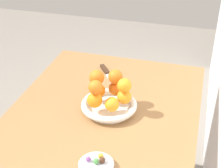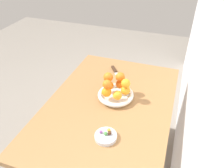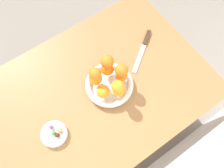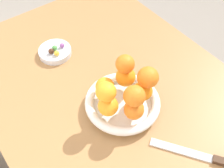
{
  "view_description": "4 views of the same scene",
  "coord_description": "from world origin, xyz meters",
  "px_view_note": "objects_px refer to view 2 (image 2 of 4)",
  "views": [
    {
      "loc": [
        1.03,
        0.34,
        1.56
      ],
      "look_at": [
        -0.07,
        0.03,
        0.87
      ],
      "focal_mm": 55.0,
      "sensor_mm": 36.0,
      "label": 1
    },
    {
      "loc": [
        0.96,
        0.34,
        1.63
      ],
      "look_at": [
        -0.07,
        -0.01,
        0.84
      ],
      "focal_mm": 35.0,
      "sensor_mm": 36.0,
      "label": 2
    },
    {
      "loc": [
        0.14,
        0.34,
        1.72
      ],
      "look_at": [
        -0.06,
        0.05,
        0.85
      ],
      "focal_mm": 35.0,
      "sensor_mm": 36.0,
      "label": 3
    },
    {
      "loc": [
        -0.45,
        0.34,
        1.45
      ],
      "look_at": [
        -0.05,
        0.05,
        0.85
      ],
      "focal_mm": 45.0,
      "sensor_mm": 36.0,
      "label": 4
    }
  ],
  "objects_px": {
    "candy_dish": "(106,136)",
    "candy_ball_4": "(110,133)",
    "orange_7": "(120,77)",
    "orange_2": "(117,95)",
    "candy_ball_0": "(101,132)",
    "dining_table": "(109,114)",
    "candy_ball_2": "(106,134)",
    "orange_5": "(107,84)",
    "orange_1": "(107,92)",
    "orange_8": "(126,83)",
    "knife": "(116,74)",
    "fruit_bowl": "(116,95)",
    "orange_6": "(108,77)",
    "orange_4": "(120,84)",
    "orange_0": "(109,85)",
    "candy_ball_3": "(109,130)",
    "candy_ball_1": "(106,133)",
    "orange_3": "(126,90)"
  },
  "relations": [
    {
      "from": "orange_2",
      "to": "orange_3",
      "type": "height_order",
      "value": "orange_3"
    },
    {
      "from": "orange_6",
      "to": "candy_ball_1",
      "type": "xyz_separation_m",
      "value": [
        0.36,
        0.11,
        -0.1
      ]
    },
    {
      "from": "candy_dish",
      "to": "candy_ball_4",
      "type": "height_order",
      "value": "candy_ball_4"
    },
    {
      "from": "orange_7",
      "to": "orange_8",
      "type": "xyz_separation_m",
      "value": [
        0.06,
        0.05,
        -0.0
      ]
    },
    {
      "from": "orange_4",
      "to": "orange_7",
      "type": "xyz_separation_m",
      "value": [
        0.0,
        0.0,
        0.06
      ]
    },
    {
      "from": "candy_ball_2",
      "to": "knife",
      "type": "xyz_separation_m",
      "value": [
        -0.59,
        -0.13,
        -0.03
      ]
    },
    {
      "from": "dining_table",
      "to": "candy_ball_3",
      "type": "bearing_deg",
      "value": 18.83
    },
    {
      "from": "candy_ball_4",
      "to": "fruit_bowl",
      "type": "bearing_deg",
      "value": -167.91
    },
    {
      "from": "candy_ball_1",
      "to": "candy_ball_3",
      "type": "xyz_separation_m",
      "value": [
        -0.03,
        0.01,
        0.0
      ]
    },
    {
      "from": "orange_3",
      "to": "orange_6",
      "type": "height_order",
      "value": "orange_6"
    },
    {
      "from": "orange_5",
      "to": "knife",
      "type": "xyz_separation_m",
      "value": [
        -0.31,
        -0.04,
        -0.12
      ]
    },
    {
      "from": "orange_7",
      "to": "candy_ball_4",
      "type": "distance_m",
      "value": 0.39
    },
    {
      "from": "orange_1",
      "to": "orange_6",
      "type": "distance_m",
      "value": 0.1
    },
    {
      "from": "orange_4",
      "to": "candy_ball_2",
      "type": "relative_size",
      "value": 3.49
    },
    {
      "from": "candy_dish",
      "to": "orange_8",
      "type": "distance_m",
      "value": 0.35
    },
    {
      "from": "orange_8",
      "to": "candy_ball_2",
      "type": "xyz_separation_m",
      "value": [
        0.33,
        -0.01,
        -0.1
      ]
    },
    {
      "from": "fruit_bowl",
      "to": "candy_dish",
      "type": "distance_m",
      "value": 0.33
    },
    {
      "from": "orange_7",
      "to": "orange_8",
      "type": "height_order",
      "value": "orange_7"
    },
    {
      "from": "orange_0",
      "to": "knife",
      "type": "xyz_separation_m",
      "value": [
        -0.24,
        -0.03,
        -0.06
      ]
    },
    {
      "from": "orange_4",
      "to": "candy_ball_2",
      "type": "xyz_separation_m",
      "value": [
        0.39,
        0.04,
        -0.04
      ]
    },
    {
      "from": "orange_4",
      "to": "orange_1",
      "type": "bearing_deg",
      "value": -27.14
    },
    {
      "from": "orange_2",
      "to": "candy_ball_1",
      "type": "distance_m",
      "value": 0.28
    },
    {
      "from": "orange_0",
      "to": "fruit_bowl",
      "type": "bearing_deg",
      "value": 63.03
    },
    {
      "from": "dining_table",
      "to": "candy_ball_2",
      "type": "xyz_separation_m",
      "value": [
        0.26,
        0.07,
        0.12
      ]
    },
    {
      "from": "candy_ball_1",
      "to": "orange_0",
      "type": "bearing_deg",
      "value": -163.77
    },
    {
      "from": "dining_table",
      "to": "orange_6",
      "type": "relative_size",
      "value": 17.91
    },
    {
      "from": "orange_1",
      "to": "orange_2",
      "type": "height_order",
      "value": "orange_1"
    },
    {
      "from": "dining_table",
      "to": "orange_8",
      "type": "distance_m",
      "value": 0.24
    },
    {
      "from": "fruit_bowl",
      "to": "orange_4",
      "type": "height_order",
      "value": "orange_4"
    },
    {
      "from": "orange_4",
      "to": "candy_ball_4",
      "type": "relative_size",
      "value": 2.9
    },
    {
      "from": "orange_1",
      "to": "knife",
      "type": "relative_size",
      "value": 0.27
    },
    {
      "from": "orange_2",
      "to": "candy_ball_0",
      "type": "height_order",
      "value": "orange_2"
    },
    {
      "from": "candy_ball_2",
      "to": "candy_ball_0",
      "type": "bearing_deg",
      "value": -100.13
    },
    {
      "from": "orange_0",
      "to": "orange_4",
      "type": "height_order",
      "value": "same"
    },
    {
      "from": "orange_2",
      "to": "orange_0",
      "type": "bearing_deg",
      "value": -134.89
    },
    {
      "from": "fruit_bowl",
      "to": "orange_8",
      "type": "height_order",
      "value": "orange_8"
    },
    {
      "from": "orange_0",
      "to": "orange_8",
      "type": "relative_size",
      "value": 1.02
    },
    {
      "from": "candy_ball_0",
      "to": "orange_6",
      "type": "bearing_deg",
      "value": -166.85
    },
    {
      "from": "candy_ball_1",
      "to": "orange_4",
      "type": "bearing_deg",
      "value": -174.12
    },
    {
      "from": "fruit_bowl",
      "to": "orange_7",
      "type": "height_order",
      "value": "orange_7"
    },
    {
      "from": "orange_8",
      "to": "candy_ball_0",
      "type": "height_order",
      "value": "orange_8"
    },
    {
      "from": "dining_table",
      "to": "candy_dish",
      "type": "xyz_separation_m",
      "value": [
        0.26,
        0.07,
        0.1
      ]
    },
    {
      "from": "orange_0",
      "to": "candy_ball_4",
      "type": "relative_size",
      "value": 2.89
    },
    {
      "from": "orange_0",
      "to": "orange_7",
      "type": "height_order",
      "value": "orange_7"
    },
    {
      "from": "candy_ball_4",
      "to": "orange_7",
      "type": "bearing_deg",
      "value": -171.29
    },
    {
      "from": "orange_0",
      "to": "candy_ball_3",
      "type": "bearing_deg",
      "value": 18.72
    },
    {
      "from": "orange_1",
      "to": "orange_5",
      "type": "distance_m",
      "value": 0.06
    },
    {
      "from": "orange_5",
      "to": "orange_7",
      "type": "xyz_separation_m",
      "value": [
        -0.1,
        0.05,
        -0.0
      ]
    },
    {
      "from": "fruit_bowl",
      "to": "orange_5",
      "type": "relative_size",
      "value": 4.04
    },
    {
      "from": "orange_6",
      "to": "candy_ball_3",
      "type": "distance_m",
      "value": 0.36
    }
  ]
}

